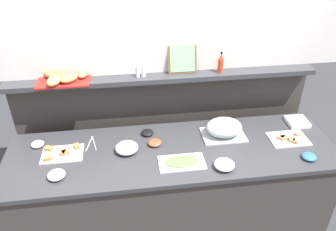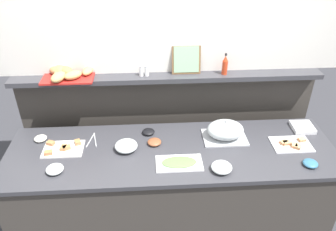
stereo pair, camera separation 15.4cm
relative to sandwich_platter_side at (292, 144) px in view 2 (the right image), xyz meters
The scene contains 21 objects.
ground_plane 1.43m from the sandwich_platter_side, 147.17° to the left, with size 12.00×12.00×0.00m, color #38383D.
buffet_counter 1.03m from the sandwich_platter_side, behind, with size 2.48×0.74×0.91m.
back_ledge_unit 1.09m from the sandwich_platter_side, 149.61° to the left, with size 2.52×0.22×1.31m.
sandwich_platter_side is the anchor object (origin of this frame).
sandwich_platter_front 1.74m from the sandwich_platter_side, behind, with size 0.30×0.20×0.04m.
cold_cuts_platter 0.90m from the sandwich_platter_side, 169.49° to the right, with size 0.33×0.18×0.02m.
serving_cloche 0.51m from the sandwich_platter_side, 165.96° to the left, with size 0.34×0.24×0.17m.
glass_bowl_large 1.26m from the sandwich_platter_side, behind, with size 0.17×0.17×0.07m.
glass_bowl_medium 0.65m from the sandwich_platter_side, 157.05° to the right, with size 0.15×0.15×0.06m.
glass_bowl_small 1.75m from the sandwich_platter_side, behind, with size 0.12×0.12×0.05m.
condiment_bowl_cream 1.94m from the sandwich_platter_side, behind, with size 0.10×0.10×0.03m, color silver.
condiment_bowl_red 0.24m from the sandwich_platter_side, 80.03° to the right, with size 0.11×0.11×0.04m, color teal.
condiment_bowl_dark 1.05m from the sandwich_platter_side, behind, with size 0.11×0.11×0.04m, color brown.
condiment_bowl_teal 1.12m from the sandwich_platter_side, 168.46° to the left, with size 0.10×0.10×0.03m, color black.
serving_tongs 1.54m from the sandwich_platter_side, behind, with size 0.08×0.18×0.01m.
napkin_stack 0.27m from the sandwich_platter_side, 50.91° to the left, with size 0.17×0.17×0.03m, color white.
hot_sauce_bottle 0.80m from the sandwich_platter_side, 135.63° to the left, with size 0.04×0.04×0.18m.
salt_shaker 1.30m from the sandwich_platter_side, 157.75° to the left, with size 0.03×0.03×0.09m.
pepper_shaker 1.26m from the sandwich_platter_side, 156.94° to the left, with size 0.03×0.03×0.09m.
bread_basket 1.85m from the sandwich_platter_side, 164.59° to the left, with size 0.40×0.32×0.08m.
framed_picture 1.05m from the sandwich_platter_side, 146.90° to the left, with size 0.23×0.07×0.23m.
Camera 2 is at (-0.15, -1.97, 2.46)m, focal length 35.68 mm.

